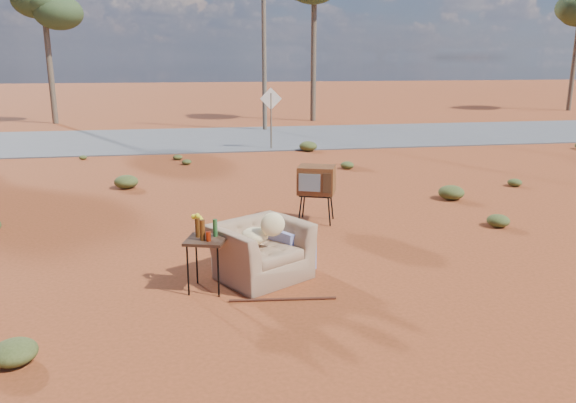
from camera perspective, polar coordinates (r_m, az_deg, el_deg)
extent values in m
plane|color=#943C1D|center=(8.57, -0.14, -7.54)|extent=(140.00, 140.00, 0.00)
cube|color=#565659|center=(23.10, -6.49, 6.39)|extent=(140.00, 7.00, 0.04)
imported|color=#916C4F|center=(8.33, -2.80, -4.11)|extent=(1.53, 1.37, 1.12)
ellipsoid|color=beige|center=(8.31, -3.39, -3.50)|extent=(0.41, 0.41, 0.24)
ellipsoid|color=beige|center=(8.11, -1.57, -2.35)|extent=(0.36, 0.18, 0.36)
cube|color=navy|center=(8.84, -0.20, -4.56)|extent=(0.89, 0.99, 0.66)
cube|color=black|center=(11.17, 2.90, 0.76)|extent=(0.76, 0.67, 0.03)
cylinder|color=black|center=(11.07, 1.24, -0.88)|extent=(0.04, 0.04, 0.57)
cylinder|color=black|center=(10.99, 4.20, -1.02)|extent=(0.04, 0.04, 0.57)
cylinder|color=black|center=(11.50, 1.61, -0.30)|extent=(0.04, 0.04, 0.57)
cylinder|color=black|center=(11.42, 4.47, -0.44)|extent=(0.04, 0.04, 0.57)
cube|color=brown|center=(11.11, 2.91, 2.21)|extent=(0.85, 0.76, 0.55)
cube|color=slate|center=(10.84, 2.20, 1.92)|extent=(0.40, 0.17, 0.34)
cube|color=#472D19|center=(10.80, 3.99, 1.85)|extent=(0.16, 0.08, 0.39)
cube|color=#331D12|center=(7.89, -8.32, -3.87)|extent=(0.67, 0.67, 0.04)
cylinder|color=black|center=(7.88, -10.14, -6.86)|extent=(0.03, 0.03, 0.75)
cylinder|color=black|center=(7.77, -7.11, -7.06)|extent=(0.03, 0.03, 0.75)
cylinder|color=black|center=(8.27, -9.27, -5.80)|extent=(0.03, 0.03, 0.75)
cylinder|color=black|center=(8.16, -6.37, -5.98)|extent=(0.03, 0.03, 0.75)
cylinder|color=#50290D|center=(7.93, -9.15, -2.61)|extent=(0.07, 0.07, 0.28)
cylinder|color=#50290D|center=(7.77, -8.68, -2.86)|extent=(0.07, 0.07, 0.30)
cylinder|color=#245022|center=(7.92, -7.41, -2.64)|extent=(0.06, 0.06, 0.26)
cylinder|color=#AC2B0D|center=(7.75, -8.09, -3.50)|extent=(0.07, 0.07, 0.14)
cylinder|color=silver|center=(8.05, -9.14, -2.82)|extent=(0.09, 0.09, 0.15)
ellipsoid|color=yellow|center=(8.01, -9.19, -1.69)|extent=(0.17, 0.17, 0.13)
cylinder|color=#4E2014|center=(7.73, -0.54, -9.90)|extent=(1.45, 0.20, 0.04)
cylinder|color=brown|center=(20.16, -1.73, 8.13)|extent=(0.06, 0.06, 2.00)
cube|color=silver|center=(20.09, -1.75, 10.40)|extent=(0.78, 0.04, 0.78)
cylinder|color=brown|center=(30.57, -23.08, 12.92)|extent=(0.28, 0.28, 6.00)
ellipsoid|color=#3C4F28|center=(30.65, -23.55, 17.57)|extent=(3.20, 3.20, 2.20)
cylinder|color=brown|center=(29.53, 2.61, 14.97)|extent=(0.28, 0.28, 7.00)
cylinder|color=brown|center=(39.48, 27.11, 12.95)|extent=(0.28, 0.28, 6.50)
cylinder|color=brown|center=(25.57, -2.46, 16.18)|extent=(0.20, 0.20, 8.00)
ellipsoid|color=#4D5826|center=(11.68, 20.58, -1.83)|extent=(0.44, 0.44, 0.24)
ellipsoid|color=#4D5826|center=(14.75, -16.12, 1.95)|extent=(0.60, 0.60, 0.33)
ellipsoid|color=#4D5826|center=(15.52, 22.04, 1.80)|extent=(0.36, 0.36, 0.20)
ellipsoid|color=#4D5826|center=(16.76, 6.04, 3.69)|extent=(0.40, 0.40, 0.22)
ellipsoid|color=#4D5826|center=(17.61, -10.26, 3.97)|extent=(0.30, 0.30, 0.17)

